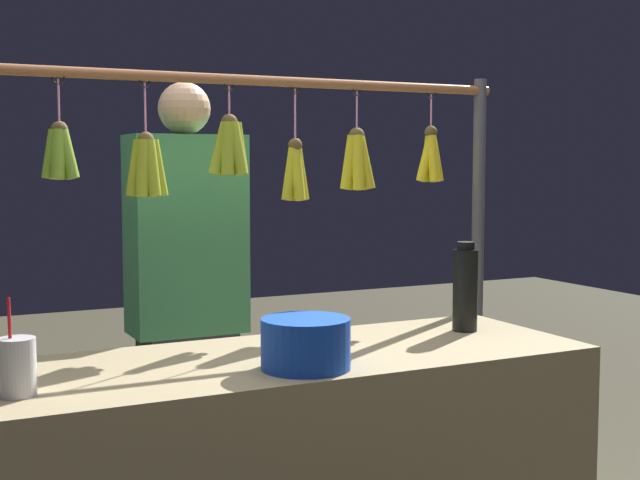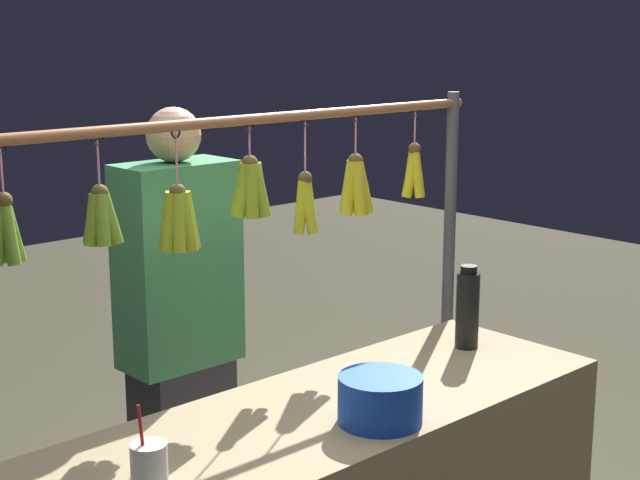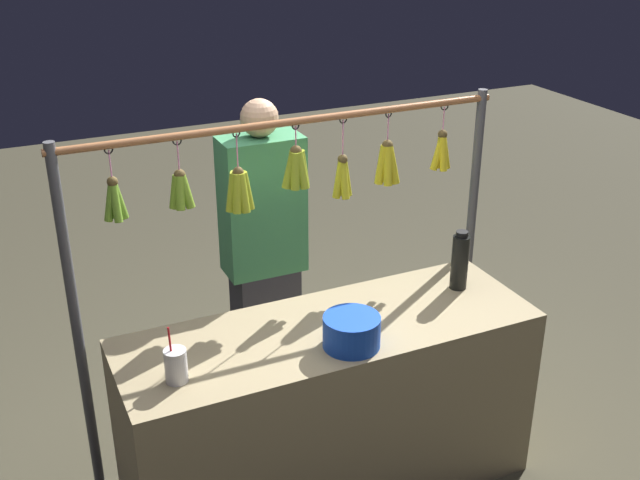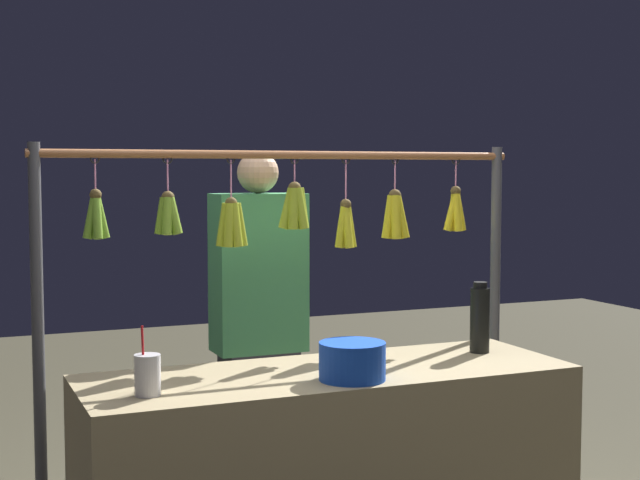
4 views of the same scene
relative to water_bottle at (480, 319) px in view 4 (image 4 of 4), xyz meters
name	(u,v)px [view 4 (image 4 of 4)]	position (x,y,z in m)	size (l,w,h in m)	color
display_rack	(291,260)	(0.68, -0.32, 0.23)	(1.99, 0.13, 1.66)	#4C4C51
water_bottle	(480,319)	(0.00, 0.00, 0.00)	(0.08, 0.08, 0.28)	black
blue_bucket	(352,361)	(0.67, 0.24, -0.07)	(0.23, 0.23, 0.13)	blue
drink_cup	(147,375)	(1.37, 0.18, -0.07)	(0.09, 0.09, 0.23)	silver
vendor_person	(259,343)	(0.70, -0.67, -0.16)	(0.39, 0.21, 1.64)	#2D2D38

